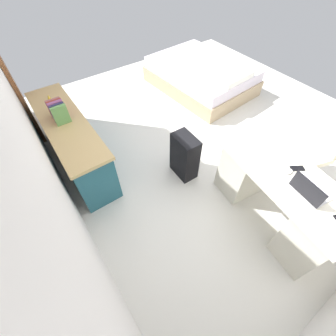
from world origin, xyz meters
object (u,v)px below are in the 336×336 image
at_px(suitcase_black, 185,156).
at_px(figurine_small, 49,99).
at_px(desk, 279,197).
at_px(credenza, 73,143).
at_px(bed, 201,76).
at_px(office_chair, 308,154).
at_px(laptop, 309,191).
at_px(computer_mouse, 288,172).
at_px(cell_phone_by_mouse, 297,168).

bearing_deg(suitcase_black, figurine_small, 37.95).
bearing_deg(desk, credenza, 35.64).
bearing_deg(bed, credenza, 100.97).
bearing_deg(office_chair, credenza, 50.01).
height_order(laptop, computer_mouse, laptop).
bearing_deg(laptop, desk, -15.29).
relative_size(office_chair, credenza, 0.52).
bearing_deg(credenza, suitcase_black, -132.78).
distance_m(desk, figurine_small, 3.03).
bearing_deg(office_chair, cell_phone_by_mouse, 102.59).
relative_size(desk, office_chair, 1.61).
relative_size(bed, laptop, 5.95).
xyz_separation_m(office_chair, credenza, (1.94, 2.31, -0.05)).
xyz_separation_m(laptop, cell_phone_by_mouse, (0.23, -0.19, -0.04)).
xyz_separation_m(office_chair, figurine_small, (2.41, 2.31, 0.37)).
xyz_separation_m(computer_mouse, cell_phone_by_mouse, (-0.02, -0.12, -0.01)).
relative_size(laptop, computer_mouse, 3.35).
xyz_separation_m(bed, computer_mouse, (-2.58, 1.17, 0.49)).
height_order(office_chair, figurine_small, office_chair).
relative_size(credenza, bed, 0.90).
height_order(credenza, bed, credenza).
height_order(suitcase_black, cell_phone_by_mouse, cell_phone_by_mouse).
xyz_separation_m(suitcase_black, figurine_small, (1.48, 1.10, 0.48)).
bearing_deg(desk, bed, -24.28).
height_order(bed, cell_phone_by_mouse, cell_phone_by_mouse).
bearing_deg(figurine_small, laptop, -152.16).
distance_m(credenza, figurine_small, 0.63).
bearing_deg(suitcase_black, credenza, 48.72).
bearing_deg(bed, cell_phone_by_mouse, 158.01).
bearing_deg(laptop, computer_mouse, -16.25).
distance_m(computer_mouse, figurine_small, 2.96).
height_order(office_chair, suitcase_black, office_chair).
bearing_deg(cell_phone_by_mouse, office_chair, -44.88).
relative_size(desk, bed, 0.76).
relative_size(cell_phone_by_mouse, figurine_small, 1.24).
xyz_separation_m(bed, figurine_small, (-0.05, 2.71, 0.55)).
bearing_deg(credenza, figurine_small, 0.19).
height_order(bed, laptop, laptop).
bearing_deg(cell_phone_by_mouse, bed, 10.54).
height_order(laptop, figurine_small, laptop).
bearing_deg(suitcase_black, cell_phone_by_mouse, -150.55).
height_order(desk, laptop, laptop).
height_order(desk, office_chair, office_chair).
relative_size(desk, credenza, 0.84).
bearing_deg(laptop, cell_phone_by_mouse, -40.08).
height_order(laptop, cell_phone_by_mouse, laptop).
distance_m(office_chair, computer_mouse, 0.84).
relative_size(laptop, cell_phone_by_mouse, 2.47).
distance_m(desk, office_chair, 0.81).
relative_size(office_chair, bed, 0.47).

